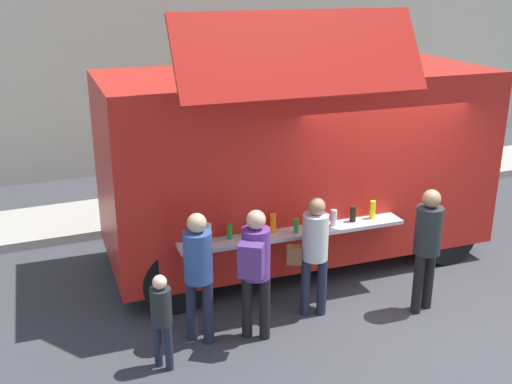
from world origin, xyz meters
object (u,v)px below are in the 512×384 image
at_px(food_truck_main, 296,160).
at_px(customer_rear_waiting, 198,267).
at_px(customer_front_ordering, 314,247).
at_px(child_near_queue, 161,314).
at_px(customer_mid_with_backpack, 255,263).
at_px(trash_bin, 414,161).
at_px(customer_extra_browsing, 427,240).

distance_m(food_truck_main, customer_rear_waiting, 2.73).
relative_size(food_truck_main, customer_rear_waiting, 3.46).
distance_m(food_truck_main, customer_front_ordering, 1.84).
relative_size(customer_rear_waiting, child_near_queue, 1.43).
distance_m(food_truck_main, customer_mid_with_backpack, 2.45).
height_order(food_truck_main, trash_bin, food_truck_main).
distance_m(customer_front_ordering, customer_extra_browsing, 1.45).
bearing_deg(customer_front_ordering, customer_extra_browsing, -85.34).
bearing_deg(child_near_queue, food_truck_main, -0.32).
bearing_deg(customer_front_ordering, food_truck_main, 4.83).
xyz_separation_m(customer_extra_browsing, child_near_queue, (-3.44, 0.05, -0.31)).
bearing_deg(customer_rear_waiting, trash_bin, -14.53).
distance_m(trash_bin, customer_rear_waiting, 7.20).
distance_m(trash_bin, child_near_queue, 7.83).
height_order(food_truck_main, child_near_queue, food_truck_main).
bearing_deg(customer_rear_waiting, customer_mid_with_backpack, -66.89).
xyz_separation_m(food_truck_main, customer_rear_waiting, (-2.06, -1.69, -0.59)).
distance_m(customer_front_ordering, customer_rear_waiting, 1.53).
bearing_deg(customer_front_ordering, child_near_queue, 124.31).
relative_size(food_truck_main, child_near_queue, 4.95).
distance_m(customer_rear_waiting, customer_extra_browsing, 2.93).
relative_size(trash_bin, customer_rear_waiting, 0.57).
height_order(food_truck_main, customer_extra_browsing, food_truck_main).
relative_size(customer_front_ordering, customer_extra_browsing, 0.96).
bearing_deg(food_truck_main, customer_front_ordering, -105.74).
xyz_separation_m(customer_front_ordering, customer_mid_with_backpack, (-0.90, -0.26, 0.06)).
bearing_deg(child_near_queue, trash_bin, -4.58).
relative_size(customer_front_ordering, customer_mid_with_backpack, 0.97).
distance_m(trash_bin, customer_front_ordering, 5.96).
bearing_deg(customer_front_ordering, customer_rear_waiting, 114.98).
bearing_deg(child_near_queue, customer_extra_browsing, -39.28).
distance_m(customer_extra_browsing, child_near_queue, 3.46).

